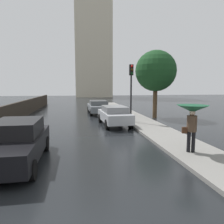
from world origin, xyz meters
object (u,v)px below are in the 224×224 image
object	(u,v)px
traffic_light	(131,82)
street_tree_mid	(156,71)
car_silver_near_kerb	(114,115)
pedestrian_with_umbrella_near	(192,114)
car_black_mid_road	(16,142)
car_grey_behind_camera	(98,107)

from	to	relation	value
traffic_light	street_tree_mid	xyz separation A→B (m)	(2.78, 2.57, 0.99)
car_silver_near_kerb	traffic_light	size ratio (longest dim) A/B	1.03
car_silver_near_kerb	pedestrian_with_umbrella_near	world-z (taller)	pedestrian_with_umbrella_near
car_black_mid_road	pedestrian_with_umbrella_near	bearing A→B (deg)	177.82
car_silver_near_kerb	traffic_light	world-z (taller)	traffic_light
car_black_mid_road	street_tree_mid	size ratio (longest dim) A/B	0.75
car_grey_behind_camera	traffic_light	xyz separation A→B (m)	(1.80, -5.97, 2.29)
pedestrian_with_umbrella_near	car_grey_behind_camera	bearing A→B (deg)	-68.34
car_black_mid_road	car_grey_behind_camera	distance (m)	13.59
car_silver_near_kerb	pedestrian_with_umbrella_near	distance (m)	7.07
car_grey_behind_camera	car_silver_near_kerb	bearing A→B (deg)	-86.98
street_tree_mid	traffic_light	bearing A→B (deg)	-137.30
car_grey_behind_camera	pedestrian_with_umbrella_near	distance (m)	13.38
traffic_light	street_tree_mid	size ratio (longest dim) A/B	0.71
car_grey_behind_camera	traffic_light	bearing A→B (deg)	-74.81
car_grey_behind_camera	pedestrian_with_umbrella_near	size ratio (longest dim) A/B	2.51
car_silver_near_kerb	car_grey_behind_camera	xyz separation A→B (m)	(-0.51, 6.38, -0.04)
car_black_mid_road	pedestrian_with_umbrella_near	distance (m)	6.54
car_grey_behind_camera	street_tree_mid	world-z (taller)	street_tree_mid
car_silver_near_kerb	car_black_mid_road	distance (m)	8.03
car_silver_near_kerb	street_tree_mid	world-z (taller)	street_tree_mid
car_black_mid_road	pedestrian_with_umbrella_near	xyz separation A→B (m)	(6.48, -0.17, 0.89)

